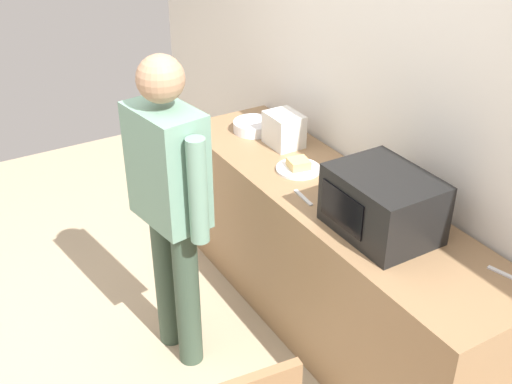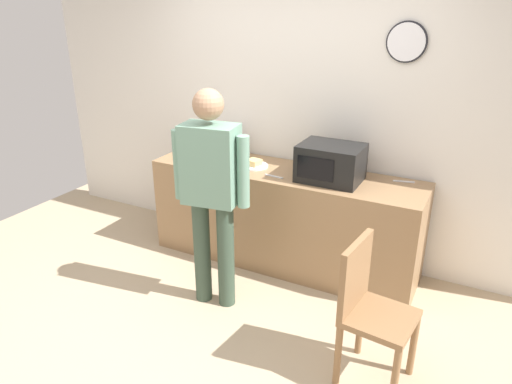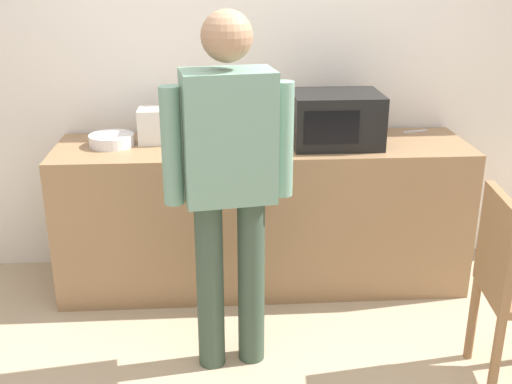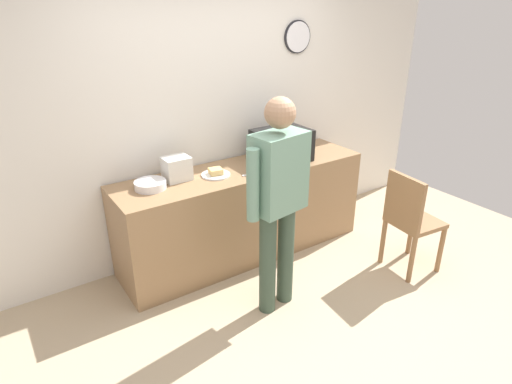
% 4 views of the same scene
% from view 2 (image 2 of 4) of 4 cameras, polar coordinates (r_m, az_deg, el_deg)
% --- Properties ---
extents(ground_plane, '(6.00, 6.00, 0.00)m').
position_cam_2_polar(ground_plane, '(3.60, -6.60, -16.62)').
color(ground_plane, tan).
extents(back_wall, '(5.40, 0.13, 2.60)m').
position_cam_2_polar(back_wall, '(4.32, 4.67, 9.50)').
color(back_wall, silver).
rests_on(back_wall, ground_plane).
extents(kitchen_counter, '(2.39, 0.62, 0.88)m').
position_cam_2_polar(kitchen_counter, '(4.23, 3.36, -3.08)').
color(kitchen_counter, '#93704C').
rests_on(kitchen_counter, ground_plane).
extents(microwave, '(0.50, 0.39, 0.30)m').
position_cam_2_polar(microwave, '(3.85, 9.02, 3.51)').
color(microwave, black).
rests_on(microwave, kitchen_counter).
extents(sandwich_plate, '(0.25, 0.25, 0.07)m').
position_cam_2_polar(sandwich_plate, '(4.17, -0.26, 3.36)').
color(sandwich_plate, white).
rests_on(sandwich_plate, kitchen_counter).
extents(salad_bowl, '(0.26, 0.26, 0.07)m').
position_cam_2_polar(salad_bowl, '(4.49, -6.50, 4.78)').
color(salad_bowl, white).
rests_on(salad_bowl, kitchen_counter).
extents(toaster, '(0.22, 0.18, 0.20)m').
position_cam_2_polar(toaster, '(4.38, -3.27, 5.35)').
color(toaster, silver).
rests_on(toaster, kitchen_counter).
extents(fork_utensil, '(0.17, 0.04, 0.01)m').
position_cam_2_polar(fork_utensil, '(3.93, 2.19, 1.91)').
color(fork_utensil, silver).
rests_on(fork_utensil, kitchen_counter).
extents(spoon_utensil, '(0.17, 0.06, 0.01)m').
position_cam_2_polar(spoon_utensil, '(4.00, 17.45, 1.23)').
color(spoon_utensil, silver).
rests_on(spoon_utensil, kitchen_counter).
extents(person_standing, '(0.58, 0.30, 1.70)m').
position_cam_2_polar(person_standing, '(3.44, -5.43, 0.80)').
color(person_standing, '#36493A').
rests_on(person_standing, ground_plane).
extents(wooden_chair, '(0.44, 0.44, 0.94)m').
position_cam_2_polar(wooden_chair, '(3.02, 13.49, -13.33)').
color(wooden_chair, olive).
rests_on(wooden_chair, ground_plane).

